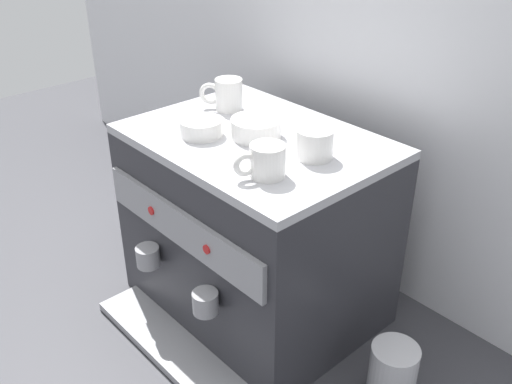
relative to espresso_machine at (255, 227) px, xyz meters
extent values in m
plane|color=#38383D|center=(0.00, 0.00, -0.24)|extent=(4.00, 4.00, 0.00)
cube|color=silver|center=(0.00, 0.34, 0.23)|extent=(2.80, 0.03, 0.94)
cube|color=#2D2D33|center=(0.00, 0.00, -0.01)|extent=(0.58, 0.43, 0.46)
cube|color=#B7B7BC|center=(0.00, 0.00, 0.23)|extent=(0.58, 0.43, 0.02)
cube|color=#939399|center=(0.00, -0.22, 0.09)|extent=(0.54, 0.01, 0.09)
cylinder|color=red|center=(-0.10, -0.22, 0.09)|extent=(0.02, 0.01, 0.02)
cylinder|color=red|center=(0.10, -0.22, 0.09)|extent=(0.02, 0.01, 0.02)
cube|color=#939399|center=(0.00, -0.26, -0.22)|extent=(0.50, 0.12, 0.02)
cylinder|color=#939399|center=(-0.11, -0.24, -0.03)|extent=(0.06, 0.06, 0.05)
cylinder|color=#939399|center=(0.11, -0.24, -0.03)|extent=(0.06, 0.06, 0.05)
cylinder|color=white|center=(0.16, 0.02, 0.27)|extent=(0.08, 0.08, 0.06)
torus|color=white|center=(0.12, 0.05, 0.27)|extent=(0.05, 0.03, 0.05)
cylinder|color=white|center=(0.15, -0.10, 0.27)|extent=(0.07, 0.07, 0.07)
torus|color=white|center=(0.14, -0.15, 0.27)|extent=(0.03, 0.05, 0.05)
cylinder|color=white|center=(-0.17, 0.07, 0.28)|extent=(0.07, 0.07, 0.08)
torus|color=white|center=(-0.21, 0.04, 0.28)|extent=(0.05, 0.05, 0.06)
cylinder|color=white|center=(-0.09, -0.08, 0.26)|extent=(0.10, 0.10, 0.04)
cylinder|color=white|center=(-0.09, -0.08, 0.25)|extent=(0.05, 0.05, 0.01)
cylinder|color=white|center=(0.00, 0.01, 0.26)|extent=(0.11, 0.11, 0.04)
cylinder|color=white|center=(0.00, 0.01, 0.25)|extent=(0.06, 0.06, 0.01)
cylinder|color=#939399|center=(-0.45, 0.04, -0.10)|extent=(0.16, 0.16, 0.27)
cone|color=black|center=(-0.45, 0.04, 0.08)|extent=(0.14, 0.14, 0.10)
cylinder|color=#B7B7BC|center=(0.43, 0.01, -0.17)|extent=(0.10, 0.10, 0.14)
camera|label=1|loc=(0.88, -0.79, 0.77)|focal=40.47mm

